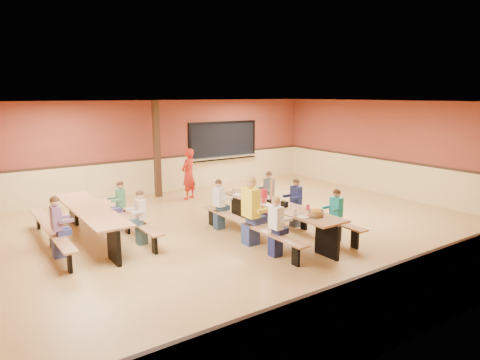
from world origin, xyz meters
TOP-DOWN VIEW (x-y plane):
  - ground at (0.00, 0.00)m, footprint 12.00×12.00m
  - room_envelope at (0.00, 0.00)m, footprint 12.04×10.04m
  - kitchen_pass_through at (2.60, 4.96)m, footprint 2.78×0.28m
  - structural_post at (-0.20, 4.40)m, footprint 0.18×0.18m
  - cafeteria_table_main at (0.45, -0.72)m, footprint 1.91×3.70m
  - cafeteria_table_second at (-3.13, 1.39)m, footprint 1.91×3.70m
  - seated_child_white_left at (-0.37, -1.66)m, footprint 0.37×0.30m
  - seated_adult_yellow at (-0.37, -0.81)m, footprint 0.50×0.41m
  - seated_child_grey_left at (-0.37, 0.48)m, footprint 0.36×0.30m
  - seated_child_teal_right at (1.28, -1.71)m, footprint 0.34×0.28m
  - seated_child_navy_right at (1.28, -0.41)m, footprint 0.35×0.29m
  - seated_child_char_right at (1.28, 0.65)m, footprint 0.36×0.29m
  - seated_child_purple_sec at (-3.96, 0.73)m, footprint 0.38×0.31m
  - seated_child_green_sec at (-2.31, 1.77)m, footprint 0.35×0.28m
  - seated_child_tan_sec at (-2.31, 0.53)m, footprint 0.35×0.29m
  - standing_woman at (0.45, 3.58)m, footprint 0.68×0.60m
  - punch_pitcher at (0.57, -0.06)m, footprint 0.16×0.16m
  - chip_bowl at (0.48, -1.90)m, footprint 0.32×0.32m
  - napkin_dispenser at (0.43, -0.97)m, footprint 0.10×0.14m
  - condiment_mustard at (0.42, -0.94)m, footprint 0.06×0.06m
  - condiment_ketchup at (0.40, -0.75)m, footprint 0.06×0.06m
  - table_paddle at (0.48, -0.45)m, footprint 0.16×0.16m
  - place_settings at (0.45, -0.72)m, footprint 0.65×3.30m

SIDE VIEW (x-z plane):
  - ground at x=0.00m, z-range 0.00..0.00m
  - cafeteria_table_main at x=0.45m, z-range 0.16..0.90m
  - cafeteria_table_second at x=-3.13m, z-range 0.16..0.90m
  - seated_child_teal_right at x=1.28m, z-range 0.00..1.16m
  - seated_child_green_sec at x=-2.31m, z-range 0.00..1.16m
  - seated_child_tan_sec at x=-2.31m, z-range 0.00..1.17m
  - seated_child_navy_right at x=1.28m, z-range 0.00..1.18m
  - seated_child_char_right at x=1.28m, z-range 0.00..1.19m
  - seated_child_grey_left at x=-0.37m, z-range 0.00..1.19m
  - seated_child_white_left at x=-0.37m, z-range 0.00..1.21m
  - seated_child_purple_sec at x=-3.96m, z-range 0.00..1.23m
  - room_envelope at x=0.00m, z-range -0.82..2.20m
  - seated_adult_yellow at x=-0.37m, z-range 0.00..1.48m
  - standing_woman at x=0.45m, z-range 0.00..1.57m
  - place_settings at x=0.45m, z-range 0.74..0.85m
  - napkin_dispenser at x=0.43m, z-range 0.74..0.87m
  - chip_bowl at x=0.48m, z-range 0.74..0.89m
  - condiment_mustard at x=0.42m, z-range 0.74..0.91m
  - condiment_ketchup at x=0.40m, z-range 0.74..0.91m
  - punch_pitcher at x=0.57m, z-range 0.74..0.96m
  - table_paddle at x=0.48m, z-range 0.60..1.16m
  - kitchen_pass_through at x=2.60m, z-range 0.80..2.18m
  - structural_post at x=-0.20m, z-range 0.00..3.00m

